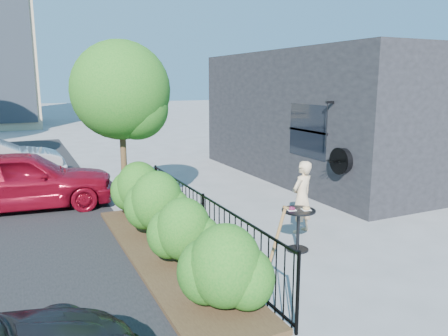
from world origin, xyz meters
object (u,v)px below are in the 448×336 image
patio_tree (124,96)px  shovel (272,257)px  woman (302,197)px  car_red (22,180)px  cafe_table (298,222)px

patio_tree → shovel: (0.98, -4.75, -2.16)m
woman → shovel: size_ratio=1.10×
woman → car_red: size_ratio=0.35×
patio_tree → woman: patio_tree is taller
woman → shovel: bearing=26.3°
woman → car_red: bearing=-59.8°
patio_tree → car_red: 3.43m
patio_tree → car_red: (-2.21, 1.66, -2.03)m
woman → shovel: woman is taller
woman → car_red: (-5.19, 4.31, -0.02)m
shovel → patio_tree: bearing=101.7°
patio_tree → cafe_table: patio_tree is taller
patio_tree → woman: 4.47m
cafe_table → woman: size_ratio=0.55×
cafe_table → woman: woman is taller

